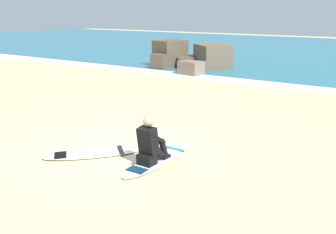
% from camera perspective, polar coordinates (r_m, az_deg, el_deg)
% --- Properties ---
extents(ground_plane, '(80.00, 80.00, 0.00)m').
position_cam_1_polar(ground_plane, '(8.42, -7.56, -4.79)').
color(ground_plane, '#CCB584').
extents(sea, '(80.00, 28.00, 0.10)m').
position_cam_1_polar(sea, '(28.97, 23.31, 8.77)').
color(sea, teal).
rests_on(sea, ground).
extents(breaking_foam, '(80.00, 0.90, 0.11)m').
position_cam_1_polar(breaking_foam, '(15.82, 13.74, 4.81)').
color(breaking_foam, white).
rests_on(breaking_foam, ground).
extents(surfboard_main, '(0.54, 2.21, 0.08)m').
position_cam_1_polar(surfboard_main, '(7.70, -1.46, -6.35)').
color(surfboard_main, white).
rests_on(surfboard_main, ground).
extents(surfer_seated, '(0.38, 0.71, 0.95)m').
position_cam_1_polar(surfer_seated, '(7.36, -2.63, -4.11)').
color(surfer_seated, black).
rests_on(surfer_seated, surfboard_main).
extents(surfboard_spare_near, '(1.76, 1.88, 0.08)m').
position_cam_1_polar(surfboard_spare_near, '(8.16, -11.14, -5.37)').
color(surfboard_spare_near, white).
rests_on(surfboard_spare_near, ground).
extents(rock_outcrop_distant, '(3.99, 3.86, 1.42)m').
position_cam_1_polar(rock_outcrop_distant, '(19.53, 3.18, 8.73)').
color(rock_outcrop_distant, brown).
rests_on(rock_outcrop_distant, ground).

